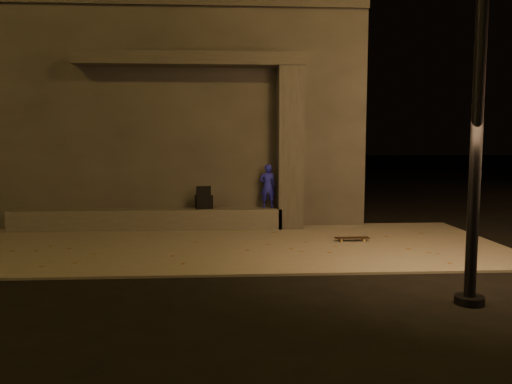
{
  "coord_description": "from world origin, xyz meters",
  "views": [
    {
      "loc": [
        0.26,
        -7.43,
        2.02
      ],
      "look_at": [
        0.83,
        2.0,
        1.04
      ],
      "focal_mm": 35.0,
      "sensor_mm": 36.0,
      "label": 1
    }
  ],
  "objects": [
    {
      "name": "ledge",
      "position": [
        -1.5,
        3.75,
        0.27
      ],
      "size": [
        6.0,
        0.55,
        0.45
      ],
      "primitive_type": "cube",
      "color": "#4A4743",
      "rests_on": "sidewalk"
    },
    {
      "name": "skateboarder",
      "position": [
        1.2,
        3.75,
        0.99
      ],
      "size": [
        0.38,
        0.27,
        1.0
      ],
      "primitive_type": "imported",
      "rotation": [
        0.0,
        0.0,
        3.05
      ],
      "color": "#1C1DB8",
      "rests_on": "ledge"
    },
    {
      "name": "sidewalk",
      "position": [
        0.0,
        2.0,
        0.02
      ],
      "size": [
        11.0,
        4.4,
        0.04
      ],
      "primitive_type": "cube",
      "color": "slate",
      "rests_on": "ground"
    },
    {
      "name": "skateboard",
      "position": [
        2.74,
        2.12,
        0.1
      ],
      "size": [
        0.68,
        0.18,
        0.07
      ],
      "rotation": [
        0.0,
        0.0,
        0.01
      ],
      "color": "black",
      "rests_on": "sidewalk"
    },
    {
      "name": "building",
      "position": [
        -1.0,
        6.49,
        2.61
      ],
      "size": [
        9.0,
        5.1,
        5.22
      ],
      "color": "#363331",
      "rests_on": "ground"
    },
    {
      "name": "ground",
      "position": [
        0.0,
        0.0,
        0.0
      ],
      "size": [
        120.0,
        120.0,
        0.0
      ],
      "primitive_type": "plane",
      "color": "black",
      "rests_on": "ground"
    },
    {
      "name": "canopy",
      "position": [
        -0.5,
        3.8,
        3.78
      ],
      "size": [
        5.0,
        0.7,
        0.28
      ],
      "primitive_type": "cube",
      "color": "#363331",
      "rests_on": "column"
    },
    {
      "name": "column",
      "position": [
        1.7,
        3.75,
        1.84
      ],
      "size": [
        0.55,
        0.55,
        3.6
      ],
      "primitive_type": "cube",
      "color": "#363331",
      "rests_on": "sidewalk"
    },
    {
      "name": "backpack",
      "position": [
        -0.24,
        3.75,
        0.67
      ],
      "size": [
        0.42,
        0.32,
        0.52
      ],
      "rotation": [
        0.0,
        0.0,
        0.25
      ],
      "color": "black",
      "rests_on": "ledge"
    }
  ]
}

